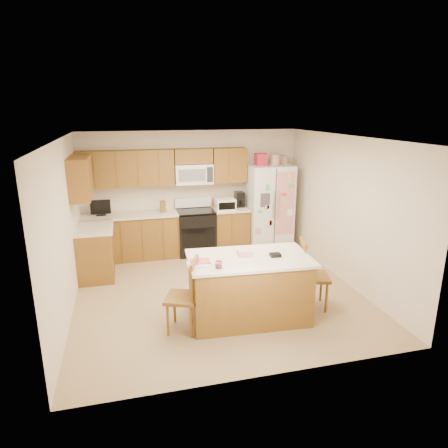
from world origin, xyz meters
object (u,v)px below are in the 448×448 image
object	(u,v)px
windsor_chair_left	(184,297)
windsor_chair_right	(312,276)
refrigerator	(269,206)
island	(249,287)
stove	(196,231)
windsor_chair_back	(235,272)

from	to	relation	value
windsor_chair_left	windsor_chair_right	xyz separation A→B (m)	(1.97, 0.20, 0.01)
refrigerator	island	bearing A→B (deg)	-115.33
stove	windsor_chair_back	distance (m)	2.15
island	windsor_chair_back	distance (m)	0.74
refrigerator	windsor_chair_right	bearing A→B (deg)	-96.39
island	windsor_chair_back	size ratio (longest dim) A/B	2.07
stove	windsor_chair_left	bearing A→B (deg)	-103.29
windsor_chair_back	refrigerator	bearing A→B (deg)	57.44
stove	windsor_chair_left	world-z (taller)	stove
windsor_chair_right	windsor_chair_left	bearing A→B (deg)	-174.31
island	windsor_chair_back	xyz separation A→B (m)	(0.01, 0.74, -0.06)
stove	island	distance (m)	2.88
windsor_chair_back	windsor_chair_right	bearing A→B (deg)	-32.72
island	windsor_chair_right	world-z (taller)	windsor_chair_right
stove	island	bearing A→B (deg)	-85.21
windsor_chair_left	windsor_chair_right	bearing A→B (deg)	5.69
refrigerator	windsor_chair_left	bearing A→B (deg)	-127.94
island	windsor_chair_left	xyz separation A→B (m)	(-0.94, -0.11, 0.02)
windsor_chair_left	refrigerator	bearing A→B (deg)	52.06
windsor_chair_back	stove	bearing A→B (deg)	96.70
windsor_chair_left	windsor_chair_right	size ratio (longest dim) A/B	0.97
refrigerator	windsor_chair_right	distance (m)	2.77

